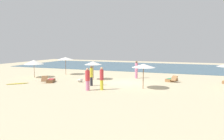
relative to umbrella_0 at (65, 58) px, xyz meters
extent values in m
plane|color=beige|center=(8.78, -3.19, -2.05)|extent=(60.00, 60.00, 0.00)
cube|color=#3D6075|center=(8.78, 13.81, -2.02)|extent=(48.00, 16.00, 0.06)
cylinder|color=brown|center=(0.00, 0.00, -0.97)|extent=(0.05, 0.05, 2.16)
cone|color=white|center=(0.00, 0.00, 0.00)|extent=(2.01, 2.01, 0.31)
cylinder|color=brown|center=(5.06, -2.45, -1.09)|extent=(0.06, 0.06, 1.91)
cone|color=silver|center=(5.06, -2.45, -0.26)|extent=(1.87, 1.87, 0.34)
cylinder|color=brown|center=(11.25, -5.48, -1.01)|extent=(0.06, 0.06, 2.07)
cone|color=white|center=(11.25, -5.48, -0.08)|extent=(2.00, 2.00, 0.30)
cylinder|color=brown|center=(-2.00, -3.46, -1.06)|extent=(0.05, 0.05, 1.97)
cone|color=silver|center=(-2.00, -3.46, -0.27)|extent=(2.23, 2.23, 0.49)
cube|color=brown|center=(1.81, -5.50, -1.91)|extent=(1.17, 1.61, 0.28)
cube|color=brown|center=(1.52, -6.14, -1.64)|extent=(0.73, 0.70, 0.51)
cube|color=#BF3338|center=(1.81, -5.50, -1.76)|extent=(0.90, 1.17, 0.03)
cube|color=olive|center=(13.12, -0.60, -1.91)|extent=(1.20, 1.61, 0.28)
cube|color=olive|center=(13.42, -1.23, -1.64)|extent=(0.74, 0.71, 0.51)
cube|color=#338C59|center=(13.12, -0.60, -1.76)|extent=(0.92, 1.17, 0.03)
cylinder|color=#D17299|center=(7.18, -7.87, -1.65)|extent=(0.40, 0.40, 0.81)
cylinder|color=#BF3338|center=(7.18, -7.87, -0.82)|extent=(0.47, 0.47, 0.84)
sphere|color=tan|center=(7.18, -7.87, -0.30)|extent=(0.23, 0.23, 0.23)
cylinder|color=#26262D|center=(6.53, -5.86, -1.65)|extent=(0.30, 0.30, 0.80)
cylinder|color=yellow|center=(6.53, -5.86, -0.84)|extent=(0.35, 0.35, 0.83)
sphere|color=brown|center=(6.53, -5.86, -0.32)|extent=(0.23, 0.23, 0.23)
cylinder|color=yellow|center=(8.18, -7.27, -1.64)|extent=(0.36, 0.36, 0.83)
cylinder|color=#BF3338|center=(8.18, -7.27, -0.79)|extent=(0.43, 0.43, 0.87)
sphere|color=tan|center=(8.18, -7.27, -0.25)|extent=(0.23, 0.23, 0.23)
cylinder|color=#D17299|center=(9.19, 0.10, -1.63)|extent=(0.38, 0.38, 0.85)
cylinder|color=#D17299|center=(9.19, 0.10, -0.76)|extent=(0.45, 0.45, 0.88)
sphere|color=brown|center=(9.19, 0.10, -0.22)|extent=(0.24, 0.24, 0.24)
cube|color=silver|center=(4.53, -4.41, -2.03)|extent=(0.39, 0.46, 0.04)
ellipsoid|color=silver|center=(4.53, -4.41, -1.87)|extent=(0.60, 0.74, 0.30)
sphere|color=silver|center=(4.68, -4.67, -1.81)|extent=(0.21, 0.21, 0.21)
ellipsoid|color=gold|center=(-0.54, -7.56, -2.02)|extent=(1.67, 1.76, 0.07)
camera|label=1|loc=(15.37, -23.61, 1.60)|focal=35.05mm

